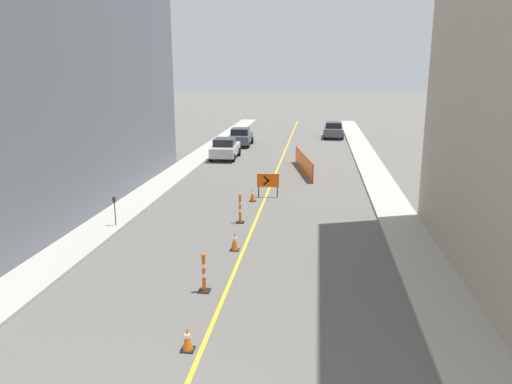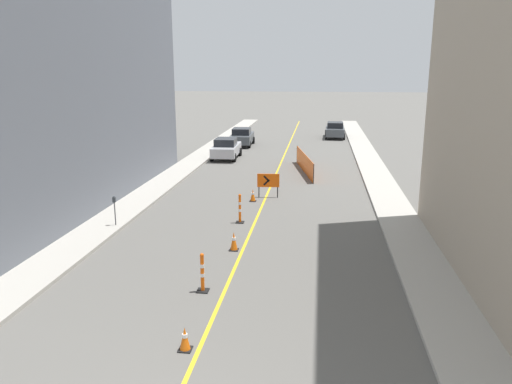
# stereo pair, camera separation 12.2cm
# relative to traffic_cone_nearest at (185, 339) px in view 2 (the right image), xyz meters

# --- Properties ---
(lane_stripe) EXTENTS (0.12, 60.58, 0.01)m
(lane_stripe) POSITION_rel_traffic_cone_nearest_xyz_m (0.33, 25.64, -0.30)
(lane_stripe) COLOR gold
(lane_stripe) RESTS_ON ground_plane
(sidewalk_left) EXTENTS (1.88, 60.58, 0.13)m
(sidewalk_left) POSITION_rel_traffic_cone_nearest_xyz_m (-6.15, 25.64, -0.23)
(sidewalk_left) COLOR #ADA89E
(sidewalk_left) RESTS_ON ground_plane
(sidewalk_right) EXTENTS (1.88, 60.58, 0.13)m
(sidewalk_right) POSITION_rel_traffic_cone_nearest_xyz_m (6.81, 25.64, -0.23)
(sidewalk_right) COLOR #ADA89E
(sidewalk_right) RESTS_ON ground_plane
(building_facade_left) EXTENTS (6.00, 23.96, 12.02)m
(building_facade_left) POSITION_rel_traffic_cone_nearest_xyz_m (-10.08, 11.96, 5.71)
(building_facade_left) COLOR slate
(building_facade_left) RESTS_ON ground_plane
(traffic_cone_nearest) EXTENTS (0.33, 0.33, 0.61)m
(traffic_cone_nearest) POSITION_rel_traffic_cone_nearest_xyz_m (0.00, 0.00, 0.00)
(traffic_cone_nearest) COLOR black
(traffic_cone_nearest) RESTS_ON ground_plane
(traffic_cone_second) EXTENTS (0.34, 0.34, 0.72)m
(traffic_cone_second) POSITION_rel_traffic_cone_nearest_xyz_m (0.00, 7.02, 0.06)
(traffic_cone_second) COLOR black
(traffic_cone_second) RESTS_ON ground_plane
(traffic_cone_third) EXTENTS (0.33, 0.33, 0.65)m
(traffic_cone_third) POSITION_rel_traffic_cone_nearest_xyz_m (-0.25, 14.30, 0.02)
(traffic_cone_third) COLOR black
(traffic_cone_third) RESTS_ON ground_plane
(delineator_post_front) EXTENTS (0.37, 0.37, 1.25)m
(delineator_post_front) POSITION_rel_traffic_cone_nearest_xyz_m (-0.34, 3.32, 0.25)
(delineator_post_front) COLOR black
(delineator_post_front) RESTS_ON ground_plane
(delineator_post_rear) EXTENTS (0.36, 0.36, 1.33)m
(delineator_post_rear) POSITION_rel_traffic_cone_nearest_xyz_m (-0.33, 10.51, 0.28)
(delineator_post_rear) COLOR black
(delineator_post_rear) RESTS_ON ground_plane
(arrow_barricade_primary) EXTENTS (1.19, 0.14, 1.29)m
(arrow_barricade_primary) POSITION_rel_traffic_cone_nearest_xyz_m (0.45, 15.24, 0.59)
(arrow_barricade_primary) COLOR #EF560C
(arrow_barricade_primary) RESTS_ON ground_plane
(safety_mesh_fence) EXTENTS (1.38, 7.15, 1.22)m
(safety_mesh_fence) POSITION_rel_traffic_cone_nearest_xyz_m (2.15, 22.32, 0.31)
(safety_mesh_fence) COLOR #EF560C
(safety_mesh_fence) RESTS_ON ground_plane
(parked_car_curb_near) EXTENTS (1.95, 4.35, 1.59)m
(parked_car_curb_near) POSITION_rel_traffic_cone_nearest_xyz_m (-4.00, 26.71, 0.50)
(parked_car_curb_near) COLOR #B7B7BC
(parked_car_curb_near) RESTS_ON ground_plane
(parked_car_curb_mid) EXTENTS (1.97, 4.37, 1.59)m
(parked_car_curb_mid) POSITION_rel_traffic_cone_nearest_xyz_m (-3.84, 33.52, 0.50)
(parked_car_curb_mid) COLOR #474C51
(parked_car_curb_mid) RESTS_ON ground_plane
(parked_car_curb_far) EXTENTS (1.94, 4.34, 1.59)m
(parked_car_curb_far) POSITION_rel_traffic_cone_nearest_xyz_m (4.60, 39.85, 0.50)
(parked_car_curb_far) COLOR #474C51
(parked_car_curb_far) RESTS_ON ground_plane
(parking_meter_near_curb) EXTENTS (0.12, 0.11, 1.30)m
(parking_meter_near_curb) POSITION_rel_traffic_cone_nearest_xyz_m (-5.56, 9.07, 0.75)
(parking_meter_near_curb) COLOR #4C4C51
(parking_meter_near_curb) RESTS_ON sidewalk_left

